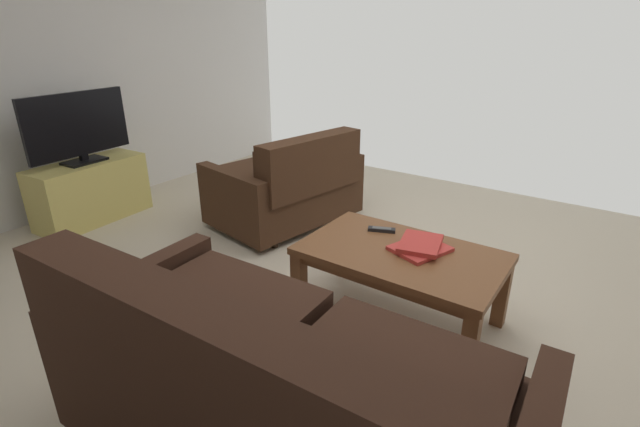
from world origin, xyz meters
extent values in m
cube|color=beige|center=(0.00, 0.00, 0.00)|extent=(5.98, 4.92, 0.01)
cube|color=silver|center=(2.99, 0.00, 1.37)|extent=(0.12, 4.92, 2.73)
cylinder|color=black|center=(0.42, 0.89, 0.03)|extent=(0.05, 0.05, 0.06)
cube|color=#382116|center=(-0.28, 1.22, 0.25)|extent=(1.55, 0.88, 0.38)
cube|color=#382116|center=(-0.66, 1.18, 0.49)|extent=(0.73, 0.75, 0.10)
cube|color=#382116|center=(0.10, 1.21, 0.49)|extent=(0.73, 0.75, 0.10)
cube|color=#382116|center=(-0.29, 1.57, 0.64)|extent=(1.52, 0.24, 0.50)
cube|color=#382116|center=(-0.66, 1.44, 0.64)|extent=(0.69, 0.15, 0.36)
cube|color=#382116|center=(0.09, 1.47, 0.64)|extent=(0.69, 0.15, 0.36)
cube|color=#382116|center=(0.53, 1.25, 0.32)|extent=(0.13, 0.83, 0.54)
cylinder|color=black|center=(1.46, -1.05, 0.03)|extent=(0.06, 0.06, 0.06)
cylinder|color=black|center=(1.60, -0.27, 0.03)|extent=(0.06, 0.06, 0.06)
cylinder|color=black|center=(0.81, -0.93, 0.03)|extent=(0.06, 0.06, 0.06)
cylinder|color=black|center=(0.95, -0.16, 0.03)|extent=(0.06, 0.06, 0.06)
cube|color=#422819|center=(1.20, -0.60, 0.23)|extent=(0.94, 1.07, 0.34)
cube|color=#422819|center=(1.22, -0.61, 0.45)|extent=(0.83, 0.98, 0.10)
cube|color=#422819|center=(0.88, -0.54, 0.57)|extent=(0.34, 0.96, 0.44)
cube|color=#422819|center=(0.99, -0.56, 0.57)|extent=(0.27, 0.86, 0.30)
cube|color=#422819|center=(1.11, -1.12, 0.30)|extent=(0.79, 0.23, 0.50)
cube|color=#422819|center=(1.29, -0.09, 0.30)|extent=(0.79, 0.23, 0.50)
cube|color=brown|center=(-0.22, 0.14, 0.42)|extent=(1.07, 0.65, 0.04)
cube|color=brown|center=(-0.22, 0.14, 0.37)|extent=(0.98, 0.58, 0.05)
cube|color=brown|center=(-0.71, -0.14, 0.20)|extent=(0.07, 0.07, 0.40)
cube|color=brown|center=(0.27, -0.14, 0.20)|extent=(0.07, 0.07, 0.40)
cube|color=brown|center=(-0.71, 0.42, 0.20)|extent=(0.07, 0.07, 0.40)
cube|color=brown|center=(0.27, 0.42, 0.20)|extent=(0.07, 0.07, 0.40)
cube|color=#D8C666|center=(2.57, 0.31, 0.26)|extent=(0.44, 0.94, 0.52)
cube|color=black|center=(2.68, 0.32, 0.26)|extent=(0.07, 0.77, 0.31)
cube|color=black|center=(2.59, 0.42, 0.26)|extent=(0.22, 0.25, 0.06)
cube|color=black|center=(2.57, 0.31, 0.53)|extent=(0.22, 0.33, 0.02)
cube|color=black|center=(2.57, 0.31, 0.57)|extent=(0.04, 0.06, 0.06)
cube|color=black|center=(2.57, 0.31, 0.83)|extent=(0.10, 0.87, 0.50)
cube|color=black|center=(2.59, 0.31, 0.83)|extent=(0.06, 0.84, 0.47)
cube|color=#C63833|center=(-0.30, 0.08, 0.45)|extent=(0.32, 0.35, 0.02)
cube|color=#C63833|center=(-0.29, 0.06, 0.47)|extent=(0.27, 0.31, 0.03)
cube|color=black|center=(-0.01, -0.03, 0.45)|extent=(0.16, 0.10, 0.02)
cube|color=#59595B|center=(-0.01, -0.03, 0.46)|extent=(0.11, 0.07, 0.00)
camera|label=1|loc=(-1.13, 2.21, 1.57)|focal=25.74mm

